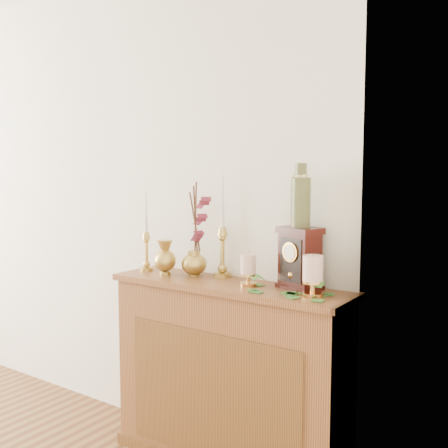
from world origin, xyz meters
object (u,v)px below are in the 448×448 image
Objects in this scene: mantel_clock at (299,259)px; ginger_jar at (200,233)px; candlestick_center at (222,244)px; ceramic_vase at (301,199)px; candlestick_left at (146,245)px; bud_vase at (165,258)px.

ginger_jar is at bearing -162.12° from mantel_clock.
candlestick_center is 1.07× the size of ginger_jar.
ceramic_vase is (0.45, -0.02, 0.24)m from candlestick_center.
bud_vase is (0.17, -0.04, -0.05)m from candlestick_left.
candlestick_left reaches higher than mantel_clock.
bud_vase is at bearing -13.95° from candlestick_left.
candlestick_left is at bearing -168.49° from ginger_jar.
ceramic_vase reaches higher than bud_vase.
mantel_clock is at bearing 8.52° from bud_vase.
candlestick_center is at bearing 12.61° from ginger_jar.
bud_vase is (-0.27, -0.13, -0.08)m from candlestick_center.
ginger_jar is (-0.12, -0.03, 0.05)m from candlestick_center.
ceramic_vase is (0.00, 0.00, 0.27)m from mantel_clock.
candlestick_left reaches higher than bud_vase.
ceramic_vase is at bearing 4.37° from candlestick_left.
candlestick_left is 0.33m from ginger_jar.
bud_vase is 0.63× the size of ceramic_vase.
candlestick_center is at bearing -165.64° from mantel_clock.
candlestick_center is 0.14m from ginger_jar.
ginger_jar is 0.60m from ceramic_vase.
ginger_jar is at bearing 11.51° from candlestick_left.
mantel_clock is (0.71, 0.11, 0.05)m from bud_vase.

